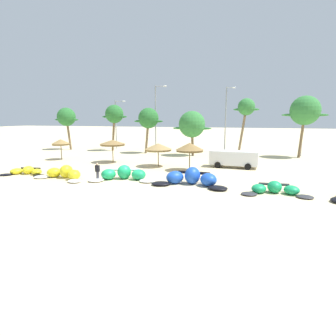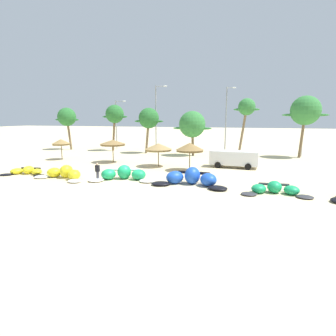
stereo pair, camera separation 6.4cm
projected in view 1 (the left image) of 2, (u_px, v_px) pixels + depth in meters
The scene contains 22 objects.
ground_plane at pixel (122, 181), 24.93m from camera, with size 260.00×260.00×0.00m, color beige.
kite_far_left at pixel (27, 171), 27.75m from camera, with size 4.86×2.64×0.78m.
kite_left at pixel (64, 173), 25.93m from camera, with size 5.49×2.93×1.19m.
kite_left_of_center at pixel (124, 174), 25.44m from camera, with size 6.02×3.50×1.27m.
kite_center at pixel (191, 178), 23.48m from camera, with size 6.58×3.11×1.44m.
kite_right_of_center at pixel (275, 189), 20.79m from camera, with size 5.17×2.52×0.89m.
beach_umbrella_near_van at pixel (61, 142), 37.13m from camera, with size 2.30×2.30×2.69m.
beach_umbrella_middle at pixel (112, 143), 34.76m from camera, with size 3.13×3.13×2.79m.
beach_umbrella_near_palms at pixel (158, 147), 31.89m from camera, with size 3.10×3.10×2.63m.
beach_umbrella_outermost at pixel (190, 147), 29.35m from camera, with size 2.90×2.90×2.93m.
parked_van at pixel (233, 158), 31.51m from camera, with size 5.33×2.46×1.84m.
person_near_kites at pixel (98, 172), 24.76m from camera, with size 0.36×0.24×1.62m.
palm_leftmost at pixel (66, 117), 48.20m from camera, with size 4.64×3.10×7.10m.
palm_left at pixel (114, 115), 46.47m from camera, with size 4.47×2.98×7.51m.
palm_left_of_gap at pixel (148, 119), 43.35m from camera, with size 4.68×3.12×6.93m.
palm_center_left at pixel (192, 125), 40.66m from camera, with size 5.67×3.78×6.40m.
palm_center_right at pixel (246, 108), 42.50m from camera, with size 3.81×2.54×8.29m.
palm_right_of_gap at pixel (305, 111), 38.21m from camera, with size 5.92×3.94×8.38m.
lamppost_west at pixel (117, 122), 49.62m from camera, with size 2.00×0.24×8.37m.
lamppost_west_center at pixel (156, 116), 43.92m from camera, with size 1.90×0.24×10.28m.
lamppost_east_center at pixel (226, 117), 44.47m from camera, with size 1.46×0.24×10.11m.
lamppost_east at pixel (304, 124), 39.66m from camera, with size 1.50×0.24×8.04m.
Camera 1 is at (10.71, -22.22, 5.54)m, focal length 30.40 mm.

